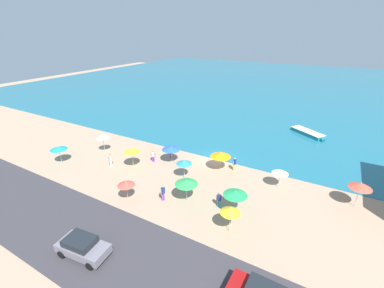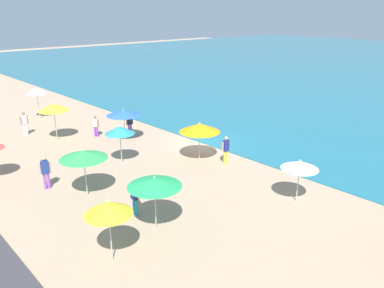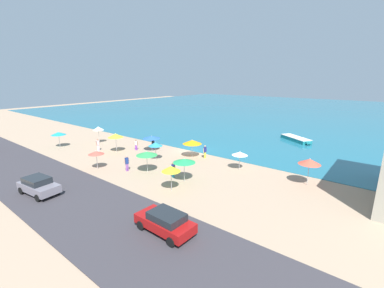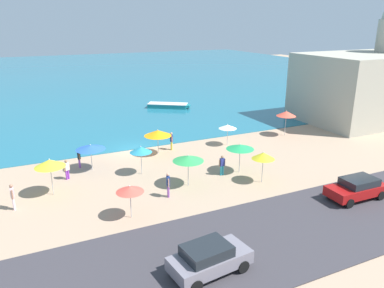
# 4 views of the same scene
# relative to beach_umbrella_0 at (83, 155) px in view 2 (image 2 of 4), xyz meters

# --- Properties ---
(ground_plane) EXTENTS (160.00, 160.00, 0.00)m
(ground_plane) POSITION_rel_beach_umbrella_0_xyz_m (-1.35, 9.64, -2.16)
(ground_plane) COLOR tan
(beach_umbrella_0) EXTENTS (2.30, 2.30, 2.43)m
(beach_umbrella_0) POSITION_rel_beach_umbrella_0_xyz_m (0.00, 0.00, 0.00)
(beach_umbrella_0) COLOR #B2B2B7
(beach_umbrella_0) RESTS_ON ground_plane
(beach_umbrella_1) EXTENTS (1.71, 1.71, 2.72)m
(beach_umbrella_1) POSITION_rel_beach_umbrella_0_xyz_m (-15.72, 4.04, 0.22)
(beach_umbrella_1) COLOR #B2B2B7
(beach_umbrella_1) RESTS_ON ground_plane
(beach_umbrella_2) EXTENTS (2.10, 2.10, 2.72)m
(beach_umbrella_2) POSITION_rel_beach_umbrella_0_xyz_m (-9.29, 2.66, 0.23)
(beach_umbrella_2) COLOR #B2B2B7
(beach_umbrella_2) RESTS_ON ground_plane
(beach_umbrella_4) EXTENTS (2.37, 2.37, 2.23)m
(beach_umbrella_4) POSITION_rel_beach_umbrella_0_xyz_m (-5.88, 6.15, -0.18)
(beach_umbrella_4) COLOR #B2B2B7
(beach_umbrella_4) RESTS_ON ground_plane
(beach_umbrella_5) EXTENTS (1.77, 1.77, 2.36)m
(beach_umbrella_5) POSITION_rel_beach_umbrella_0_xyz_m (-2.44, 3.62, -0.10)
(beach_umbrella_5) COLOR #B2B2B7
(beach_umbrella_5) RESTS_ON ground_plane
(beach_umbrella_6) EXTENTS (1.76, 1.76, 2.15)m
(beach_umbrella_6) POSITION_rel_beach_umbrella_0_xyz_m (7.49, 7.03, -0.27)
(beach_umbrella_6) COLOR #B2B2B7
(beach_umbrella_6) RESTS_ON ground_plane
(beach_umbrella_8) EXTENTS (2.48, 2.48, 2.37)m
(beach_umbrella_8) POSITION_rel_beach_umbrella_0_xyz_m (0.38, 7.43, -0.11)
(beach_umbrella_8) COLOR #B2B2B7
(beach_umbrella_8) RESTS_ON ground_plane
(beach_umbrella_9) EXTENTS (1.73, 1.73, 2.47)m
(beach_umbrella_9) POSITION_rel_beach_umbrella_0_xyz_m (5.31, -1.86, -0.01)
(beach_umbrella_9) COLOR #B2B2B7
(beach_umbrella_9) RESTS_ON ground_plane
(beach_umbrella_11) EXTENTS (2.23, 2.23, 2.43)m
(beach_umbrella_11) POSITION_rel_beach_umbrella_0_xyz_m (4.82, 0.57, 0.02)
(beach_umbrella_11) COLOR #B2B2B7
(beach_umbrella_11) RESTS_ON ground_plane
(bather_0) EXTENTS (0.57, 0.23, 1.66)m
(bather_0) POSITION_rel_beach_umbrella_0_xyz_m (3.24, 0.64, -1.23)
(bather_0) COLOR teal
(bather_0) RESTS_ON ground_plane
(bather_1) EXTENTS (0.23, 0.57, 1.79)m
(bather_1) POSITION_rel_beach_umbrella_0_xyz_m (-11.82, 1.42, -1.15)
(bather_1) COLOR white
(bather_1) RESTS_ON ground_plane
(bather_2) EXTENTS (0.30, 0.55, 1.79)m
(bather_2) POSITION_rel_beach_umbrella_0_xyz_m (-2.05, -1.14, -1.15)
(bather_2) COLOR purple
(bather_2) RESTS_ON ground_plane
(bather_3) EXTENTS (0.22, 0.57, 1.63)m
(bather_3) POSITION_rel_beach_umbrella_0_xyz_m (-6.72, 7.16, -1.24)
(bather_3) COLOR #A04DBD
(bather_3) RESTS_ON ground_plane
(bather_4) EXTENTS (0.28, 0.56, 1.72)m
(bather_4) POSITION_rel_beach_umbrella_0_xyz_m (1.98, 8.08, -1.19)
(bather_4) COLOR gold
(bather_4) RESTS_ON ground_plane
(bather_5) EXTENTS (0.50, 0.38, 1.59)m
(bather_5) POSITION_rel_beach_umbrella_0_xyz_m (-7.98, 5.05, -1.27)
(bather_5) COLOR purple
(bather_5) RESTS_ON ground_plane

